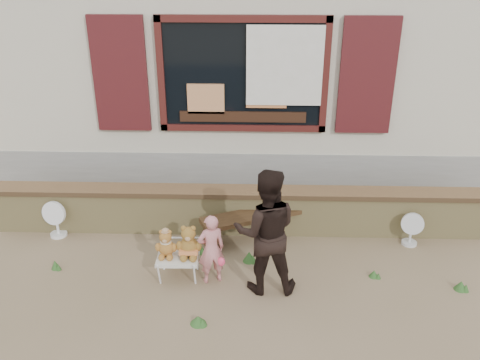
{
  "coord_description": "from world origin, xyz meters",
  "views": [
    {
      "loc": [
        0.19,
        -5.39,
        3.81
      ],
      "look_at": [
        0.0,
        0.6,
        1.0
      ],
      "focal_mm": 38.0,
      "sensor_mm": 36.0,
      "label": 1
    }
  ],
  "objects_px": {
    "folding_chair": "(178,257)",
    "teddy_bear_left": "(166,242)",
    "bench": "(260,219)",
    "teddy_bear_right": "(189,240)",
    "child": "(211,249)",
    "adult": "(266,232)"
  },
  "relations": [
    {
      "from": "folding_chair",
      "to": "teddy_bear_left",
      "type": "distance_m",
      "value": 0.25
    },
    {
      "from": "bench",
      "to": "teddy_bear_left",
      "type": "distance_m",
      "value": 1.49
    },
    {
      "from": "teddy_bear_right",
      "to": "child",
      "type": "xyz_separation_m",
      "value": [
        0.28,
        -0.08,
        -0.07
      ]
    },
    {
      "from": "bench",
      "to": "child",
      "type": "height_order",
      "value": "child"
    },
    {
      "from": "child",
      "to": "adult",
      "type": "relative_size",
      "value": 0.59
    },
    {
      "from": "folding_chair",
      "to": "teddy_bear_left",
      "type": "xyz_separation_m",
      "value": [
        -0.14,
        -0.0,
        0.21
      ]
    },
    {
      "from": "teddy_bear_right",
      "to": "adult",
      "type": "height_order",
      "value": "adult"
    },
    {
      "from": "teddy_bear_right",
      "to": "child",
      "type": "distance_m",
      "value": 0.3
    },
    {
      "from": "teddy_bear_left",
      "to": "bench",
      "type": "bearing_deg",
      "value": 37.78
    },
    {
      "from": "teddy_bear_left",
      "to": "teddy_bear_right",
      "type": "xyz_separation_m",
      "value": [
        0.28,
        0.01,
        0.03
      ]
    },
    {
      "from": "bench",
      "to": "teddy_bear_left",
      "type": "xyz_separation_m",
      "value": [
        -1.15,
        -0.93,
        0.18
      ]
    },
    {
      "from": "folding_chair",
      "to": "adult",
      "type": "xyz_separation_m",
      "value": [
        1.07,
        -0.19,
        0.5
      ]
    },
    {
      "from": "teddy_bear_left",
      "to": "teddy_bear_right",
      "type": "height_order",
      "value": "teddy_bear_right"
    },
    {
      "from": "teddy_bear_left",
      "to": "child",
      "type": "distance_m",
      "value": 0.56
    },
    {
      "from": "adult",
      "to": "teddy_bear_left",
      "type": "bearing_deg",
      "value": -10.25
    },
    {
      "from": "folding_chair",
      "to": "adult",
      "type": "relative_size",
      "value": 0.33
    },
    {
      "from": "teddy_bear_left",
      "to": "child",
      "type": "height_order",
      "value": "child"
    },
    {
      "from": "folding_chair",
      "to": "child",
      "type": "distance_m",
      "value": 0.46
    },
    {
      "from": "folding_chair",
      "to": "child",
      "type": "xyz_separation_m",
      "value": [
        0.42,
        -0.08,
        0.18
      ]
    },
    {
      "from": "child",
      "to": "adult",
      "type": "xyz_separation_m",
      "value": [
        0.65,
        -0.11,
        0.32
      ]
    },
    {
      "from": "teddy_bear_left",
      "to": "teddy_bear_right",
      "type": "distance_m",
      "value": 0.28
    },
    {
      "from": "bench",
      "to": "folding_chair",
      "type": "height_order",
      "value": "bench"
    }
  ]
}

